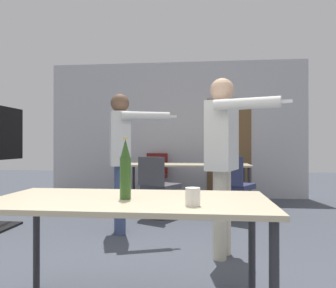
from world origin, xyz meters
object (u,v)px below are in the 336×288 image
(office_chair_mid_tucked, at_px, (155,178))
(beer_bottle, at_px, (125,170))
(person_left_plaid, at_px, (121,148))
(person_near_casual, at_px, (224,148))
(office_chair_side_rolled, at_px, (158,189))
(drink_cup, at_px, (193,197))
(office_chair_far_left, at_px, (234,189))

(office_chair_mid_tucked, height_order, beer_bottle, beer_bottle)
(person_left_plaid, height_order, beer_bottle, person_left_plaid)
(person_near_casual, xyz_separation_m, office_chair_mid_tucked, (-1.16, 3.30, -0.63))
(office_chair_side_rolled, xyz_separation_m, beer_bottle, (0.19, -2.90, 0.51))
(person_near_casual, relative_size, office_chair_mid_tucked, 1.89)
(person_left_plaid, bearing_deg, person_near_casual, 39.32)
(office_chair_side_rolled, relative_size, drink_cup, 9.19)
(person_near_casual, height_order, drink_cup, person_near_casual)
(person_left_plaid, xyz_separation_m, drink_cup, (0.95, -2.18, -0.24))
(office_chair_far_left, bearing_deg, person_near_casual, -68.85)
(person_left_plaid, distance_m, beer_bottle, 2.07)
(beer_bottle, bearing_deg, office_chair_side_rolled, 93.69)
(office_chair_mid_tucked, relative_size, beer_bottle, 2.43)
(drink_cup, bearing_deg, person_near_casual, 79.75)
(office_chair_side_rolled, bearing_deg, person_near_casual, -34.96)
(person_left_plaid, height_order, drink_cup, person_left_plaid)
(drink_cup, bearing_deg, office_chair_far_left, 80.68)
(office_chair_far_left, height_order, drink_cup, office_chair_far_left)
(office_chair_side_rolled, distance_m, office_chair_far_left, 1.12)
(person_near_casual, bearing_deg, office_chair_mid_tucked, -141.76)
(office_chair_side_rolled, height_order, office_chair_far_left, office_chair_far_left)
(office_chair_side_rolled, distance_m, beer_bottle, 2.95)
(person_near_casual, height_order, office_chair_mid_tucked, person_near_casual)
(person_near_casual, bearing_deg, office_chair_far_left, -169.70)
(person_left_plaid, relative_size, office_chair_far_left, 1.86)
(person_left_plaid, bearing_deg, office_chair_mid_tucked, 160.20)
(person_left_plaid, height_order, office_chair_side_rolled, person_left_plaid)
(office_chair_side_rolled, height_order, drink_cup, office_chair_side_rolled)
(office_chair_mid_tucked, bearing_deg, beer_bottle, 104.22)
(drink_cup, bearing_deg, beer_bottle, 156.13)
(office_chair_mid_tucked, bearing_deg, person_near_casual, 117.53)
(person_near_casual, xyz_separation_m, office_chair_far_left, (0.26, 1.71, -0.62))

